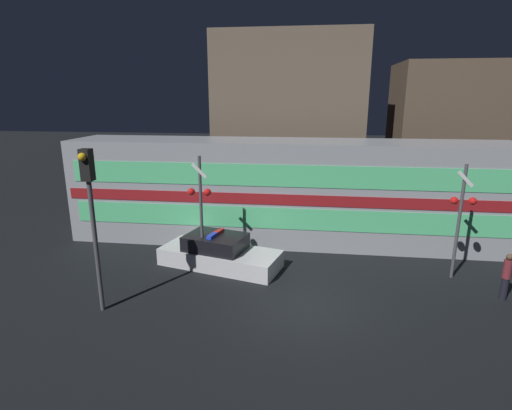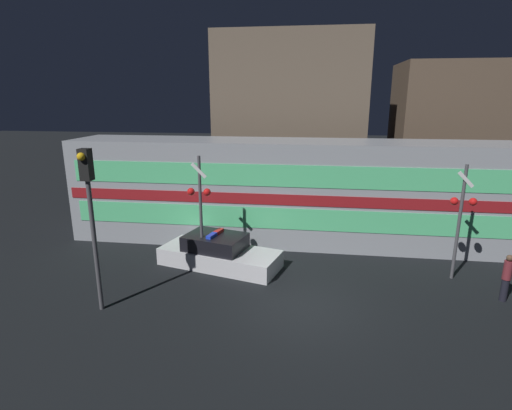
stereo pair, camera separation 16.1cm
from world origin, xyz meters
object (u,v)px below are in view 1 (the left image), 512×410
(crossing_signal_near, at_px, (461,213))
(traffic_light_corner, at_px, (91,203))
(pedestrian, at_px, (506,276))
(train, at_px, (287,191))
(police_car, at_px, (219,253))

(crossing_signal_near, height_order, traffic_light_corner, traffic_light_corner)
(traffic_light_corner, bearing_deg, pedestrian, 10.44)
(pedestrian, bearing_deg, crossing_signal_near, 127.00)
(train, distance_m, pedestrian, 8.85)
(pedestrian, bearing_deg, train, 146.78)
(train, height_order, pedestrian, train)
(crossing_signal_near, relative_size, traffic_light_corner, 0.84)
(pedestrian, xyz_separation_m, traffic_light_corner, (-12.54, -2.31, 2.61))
(pedestrian, xyz_separation_m, crossing_signal_near, (-1.09, 1.45, 1.66))
(crossing_signal_near, xyz_separation_m, traffic_light_corner, (-11.45, -3.76, 0.94))
(pedestrian, height_order, traffic_light_corner, traffic_light_corner)
(traffic_light_corner, bearing_deg, train, 53.54)
(train, bearing_deg, police_car, -125.85)
(traffic_light_corner, bearing_deg, police_car, 53.02)
(police_car, relative_size, pedestrian, 3.13)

